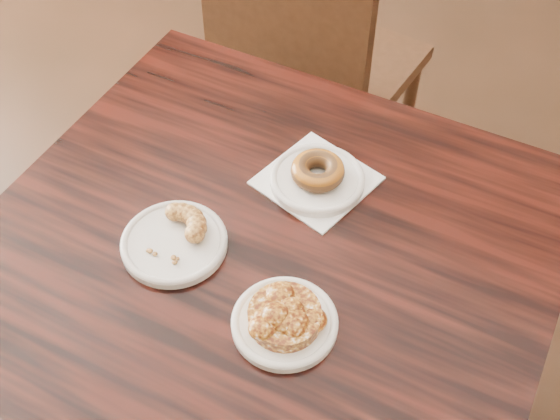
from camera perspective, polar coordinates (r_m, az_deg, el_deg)
The scene contains 10 objects.
floor at distance 1.85m, azimuth -1.32°, elevation -11.70°, with size 5.00×5.00×0.00m, color black.
cafe_table at distance 1.41m, azimuth -1.56°, elevation -13.01°, with size 0.88×0.88×0.75m, color black.
chair_far at distance 1.91m, azimuth 3.51°, elevation 11.53°, with size 0.48×0.48×0.90m, color black, non-canonical shape.
napkin at distance 1.19m, azimuth 2.99°, elevation 2.41°, with size 0.17×0.17×0.00m, color white.
plate_donut at distance 1.18m, azimuth 3.04°, elevation 2.49°, with size 0.16×0.16×0.01m, color white.
plate_cruller at distance 1.11m, azimuth -8.59°, elevation -2.68°, with size 0.17×0.17×0.01m, color silver.
plate_fritter at distance 1.02m, azimuth 0.38°, elevation -9.17°, with size 0.15×0.15×0.01m, color white.
glazed_donut at distance 1.16m, azimuth 3.08°, elevation 3.22°, with size 0.09×0.09×0.03m, color #9A5716.
apple_fritter at distance 1.00m, azimuth 0.38°, elevation -8.47°, with size 0.14×0.14×0.03m, color #431507, non-canonical shape.
cruller_fragment at distance 1.09m, azimuth -8.72°, elevation -2.01°, with size 0.11×0.11×0.03m, color #5E3112, non-canonical shape.
Camera 1 is at (0.50, -0.73, 1.62)m, focal length 45.00 mm.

